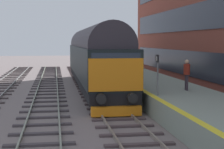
# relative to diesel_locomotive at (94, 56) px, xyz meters

# --- Properties ---
(ground_plane) EXTENTS (140.00, 140.00, 0.00)m
(ground_plane) POSITION_rel_diesel_locomotive_xyz_m (-0.00, -5.22, -2.49)
(ground_plane) COLOR slate
(ground_plane) RESTS_ON ground
(track_main) EXTENTS (2.50, 60.00, 0.15)m
(track_main) POSITION_rel_diesel_locomotive_xyz_m (-0.00, -5.22, -2.44)
(track_main) COLOR gray
(track_main) RESTS_ON ground
(track_adjacent_west) EXTENTS (2.50, 60.00, 0.15)m
(track_adjacent_west) POSITION_rel_diesel_locomotive_xyz_m (-3.44, -5.22, -2.43)
(track_adjacent_west) COLOR gray
(track_adjacent_west) RESTS_ON ground
(station_platform) EXTENTS (4.00, 44.00, 1.01)m
(station_platform) POSITION_rel_diesel_locomotive_xyz_m (3.60, -5.22, -1.99)
(station_platform) COLOR gray
(station_platform) RESTS_ON ground
(diesel_locomotive) EXTENTS (2.74, 20.33, 4.68)m
(diesel_locomotive) POSITION_rel_diesel_locomotive_xyz_m (0.00, 0.00, 0.00)
(diesel_locomotive) COLOR black
(diesel_locomotive) RESTS_ON ground
(platform_number_sign) EXTENTS (0.10, 0.44, 1.96)m
(platform_number_sign) POSITION_rel_diesel_locomotive_xyz_m (2.01, -10.02, -0.18)
(platform_number_sign) COLOR slate
(platform_number_sign) RESTS_ON station_platform
(waiting_passenger) EXTENTS (0.35, 0.51, 1.64)m
(waiting_passenger) POSITION_rel_diesel_locomotive_xyz_m (4.03, -8.56, -0.50)
(waiting_passenger) COLOR #372C35
(waiting_passenger) RESTS_ON station_platform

